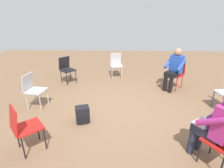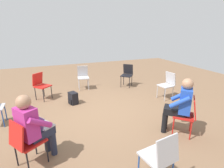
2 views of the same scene
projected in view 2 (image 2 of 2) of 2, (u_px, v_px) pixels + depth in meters
ground_plane at (100, 112)px, 4.75m from camera, size 14.00×14.00×0.00m
chair_southeast at (41, 84)px, 5.50m from camera, size 0.58×0.59×0.85m
chair_northeast at (25, 141)px, 2.73m from camera, size 0.58×0.57×0.85m
chair_southwest at (127, 74)px, 6.77m from camera, size 0.58×0.59×0.85m
chair_south at (83, 76)px, 6.49m from camera, size 0.45×0.49×0.85m
chair_north at (160, 156)px, 2.41m from camera, size 0.45×0.49×0.85m
chair_west at (167, 83)px, 5.57m from camera, size 0.48×0.45×0.85m
chair_northwest at (188, 113)px, 3.61m from camera, size 0.58×0.58×0.85m
person_with_laptop at (33, 125)px, 2.81m from camera, size 0.64×0.63×1.24m
person_in_blue at (180, 103)px, 3.61m from camera, size 0.63×0.63×1.24m
backpack_near_laptop_user at (73, 99)px, 5.23m from camera, size 0.30×0.33×0.36m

